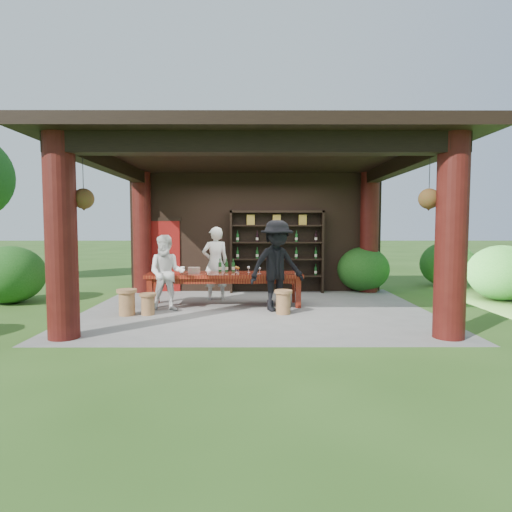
{
  "coord_description": "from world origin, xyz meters",
  "views": [
    {
      "loc": [
        -0.03,
        -9.29,
        1.83
      ],
      "look_at": [
        0.0,
        0.4,
        1.15
      ],
      "focal_mm": 30.0,
      "sensor_mm": 36.0,
      "label": 1
    }
  ],
  "objects_px": {
    "stool_near_right": "(283,301)",
    "tasting_table": "(225,278)",
    "stool_far_left": "(127,301)",
    "guest_man": "(277,266)",
    "napkin_basket": "(194,270)",
    "guest_woman": "(167,273)",
    "host": "(215,263)",
    "stool_near_left": "(148,303)",
    "wine_shelf": "(277,252)"
  },
  "relations": [
    {
      "from": "tasting_table",
      "to": "stool_far_left",
      "type": "distance_m",
      "value": 2.26
    },
    {
      "from": "stool_near_left",
      "to": "stool_near_right",
      "type": "bearing_deg",
      "value": 1.79
    },
    {
      "from": "tasting_table",
      "to": "host",
      "type": "xyz_separation_m",
      "value": [
        -0.29,
        0.79,
        0.27
      ]
    },
    {
      "from": "host",
      "to": "guest_man",
      "type": "xyz_separation_m",
      "value": [
        1.45,
        -1.42,
        0.07
      ]
    },
    {
      "from": "stool_near_right",
      "to": "host",
      "type": "bearing_deg",
      "value": 131.71
    },
    {
      "from": "wine_shelf",
      "to": "guest_man",
      "type": "xyz_separation_m",
      "value": [
        -0.13,
        -2.58,
        -0.15
      ]
    },
    {
      "from": "stool_near_right",
      "to": "host",
      "type": "xyz_separation_m",
      "value": [
        -1.57,
        1.77,
        0.64
      ]
    },
    {
      "from": "stool_near_left",
      "to": "guest_woman",
      "type": "height_order",
      "value": "guest_woman"
    },
    {
      "from": "stool_far_left",
      "to": "host",
      "type": "distance_m",
      "value": 2.59
    },
    {
      "from": "guest_man",
      "to": "stool_near_left",
      "type": "bearing_deg",
      "value": 164.42
    },
    {
      "from": "guest_man",
      "to": "tasting_table",
      "type": "bearing_deg",
      "value": 126.75
    },
    {
      "from": "napkin_basket",
      "to": "guest_man",
      "type": "bearing_deg",
      "value": -16.75
    },
    {
      "from": "tasting_table",
      "to": "stool_near_left",
      "type": "xyz_separation_m",
      "value": [
        -1.52,
        -1.07,
        -0.4
      ]
    },
    {
      "from": "stool_far_left",
      "to": "guest_man",
      "type": "distance_m",
      "value": 3.21
    },
    {
      "from": "guest_man",
      "to": "napkin_basket",
      "type": "distance_m",
      "value": 1.95
    },
    {
      "from": "host",
      "to": "napkin_basket",
      "type": "bearing_deg",
      "value": 49.0
    },
    {
      "from": "wine_shelf",
      "to": "stool_near_left",
      "type": "xyz_separation_m",
      "value": [
        -2.81,
        -3.02,
        -0.89
      ]
    },
    {
      "from": "wine_shelf",
      "to": "guest_man",
      "type": "relative_size",
      "value": 1.31
    },
    {
      "from": "wine_shelf",
      "to": "guest_woman",
      "type": "distance_m",
      "value": 3.61
    },
    {
      "from": "guest_man",
      "to": "host",
      "type": "bearing_deg",
      "value": 110.85
    },
    {
      "from": "napkin_basket",
      "to": "tasting_table",
      "type": "bearing_deg",
      "value": 5.31
    },
    {
      "from": "wine_shelf",
      "to": "host",
      "type": "xyz_separation_m",
      "value": [
        -1.58,
        -1.17,
        -0.22
      ]
    },
    {
      "from": "tasting_table",
      "to": "guest_woman",
      "type": "relative_size",
      "value": 2.17
    },
    {
      "from": "guest_woman",
      "to": "napkin_basket",
      "type": "height_order",
      "value": "guest_woman"
    },
    {
      "from": "host",
      "to": "guest_woman",
      "type": "relative_size",
      "value": 1.1
    },
    {
      "from": "stool_near_right",
      "to": "guest_woman",
      "type": "distance_m",
      "value": 2.58
    },
    {
      "from": "stool_near_left",
      "to": "stool_far_left",
      "type": "xyz_separation_m",
      "value": [
        -0.42,
        -0.04,
        0.05
      ]
    },
    {
      "from": "stool_far_left",
      "to": "guest_man",
      "type": "relative_size",
      "value": 0.27
    },
    {
      "from": "guest_man",
      "to": "napkin_basket",
      "type": "relative_size",
      "value": 7.53
    },
    {
      "from": "host",
      "to": "tasting_table",
      "type": "bearing_deg",
      "value": 94.99
    },
    {
      "from": "wine_shelf",
      "to": "stool_far_left",
      "type": "distance_m",
      "value": 4.53
    },
    {
      "from": "tasting_table",
      "to": "host",
      "type": "distance_m",
      "value": 0.88
    },
    {
      "from": "stool_near_left",
      "to": "napkin_basket",
      "type": "xyz_separation_m",
      "value": [
        0.82,
        1.0,
        0.58
      ]
    },
    {
      "from": "stool_near_left",
      "to": "host",
      "type": "relative_size",
      "value": 0.25
    },
    {
      "from": "stool_near_right",
      "to": "tasting_table",
      "type": "bearing_deg",
      "value": 142.67
    },
    {
      "from": "wine_shelf",
      "to": "host",
      "type": "height_order",
      "value": "wine_shelf"
    },
    {
      "from": "stool_near_left",
      "to": "host",
      "type": "distance_m",
      "value": 2.32
    },
    {
      "from": "stool_near_left",
      "to": "host",
      "type": "xyz_separation_m",
      "value": [
        1.23,
        1.85,
        0.67
      ]
    },
    {
      "from": "stool_far_left",
      "to": "stool_near_right",
      "type": "bearing_deg",
      "value": 2.31
    },
    {
      "from": "wine_shelf",
      "to": "guest_man",
      "type": "height_order",
      "value": "wine_shelf"
    },
    {
      "from": "stool_near_right",
      "to": "napkin_basket",
      "type": "distance_m",
      "value": 2.25
    },
    {
      "from": "guest_woman",
      "to": "guest_man",
      "type": "bearing_deg",
      "value": -4.78
    },
    {
      "from": "guest_woman",
      "to": "wine_shelf",
      "type": "bearing_deg",
      "value": 41.06
    },
    {
      "from": "host",
      "to": "wine_shelf",
      "type": "bearing_deg",
      "value": -159.0
    },
    {
      "from": "guest_man",
      "to": "napkin_basket",
      "type": "bearing_deg",
      "value": 138.36
    },
    {
      "from": "stool_far_left",
      "to": "guest_man",
      "type": "xyz_separation_m",
      "value": [
        3.1,
        0.48,
        0.69
      ]
    },
    {
      "from": "stool_near_right",
      "to": "guest_man",
      "type": "distance_m",
      "value": 0.8
    },
    {
      "from": "wine_shelf",
      "to": "guest_woman",
      "type": "height_order",
      "value": "wine_shelf"
    },
    {
      "from": "tasting_table",
      "to": "stool_far_left",
      "type": "xyz_separation_m",
      "value": [
        -1.94,
        -1.11,
        -0.35
      ]
    },
    {
      "from": "stool_near_right",
      "to": "guest_woman",
      "type": "relative_size",
      "value": 0.3
    }
  ]
}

